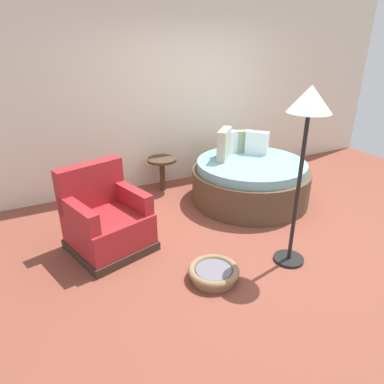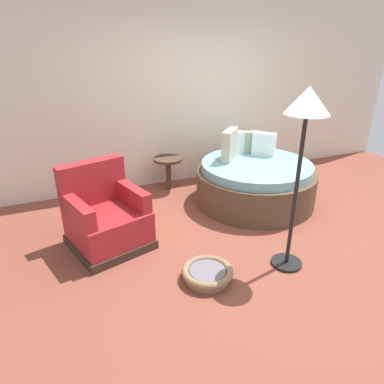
# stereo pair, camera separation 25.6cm
# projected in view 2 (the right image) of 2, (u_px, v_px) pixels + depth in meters

# --- Properties ---
(ground_plane) EXTENTS (8.00, 8.00, 0.02)m
(ground_plane) POSITION_uv_depth(u_px,v_px,m) (253.00, 236.00, 4.21)
(ground_plane) COLOR brown
(back_wall) EXTENTS (8.00, 0.12, 2.94)m
(back_wall) POSITION_uv_depth(u_px,v_px,m) (188.00, 88.00, 5.35)
(back_wall) COLOR silver
(back_wall) RESTS_ON ground_plane
(round_daybed) EXTENTS (1.67, 1.67, 1.03)m
(round_daybed) POSITION_uv_depth(u_px,v_px,m) (255.00, 182.00, 4.94)
(round_daybed) COLOR brown
(round_daybed) RESTS_ON ground_plane
(red_armchair) EXTENTS (0.99, 0.99, 0.94)m
(red_armchair) POSITION_uv_depth(u_px,v_px,m) (106.00, 218.00, 3.90)
(red_armchair) COLOR #38281E
(red_armchair) RESTS_ON ground_plane
(pet_basket) EXTENTS (0.51, 0.51, 0.13)m
(pet_basket) POSITION_uv_depth(u_px,v_px,m) (207.00, 273.00, 3.41)
(pet_basket) COLOR #8E704C
(pet_basket) RESTS_ON ground_plane
(side_table) EXTENTS (0.44, 0.44, 0.52)m
(side_table) POSITION_uv_depth(u_px,v_px,m) (168.00, 164.00, 5.29)
(side_table) COLOR #473323
(side_table) RESTS_ON ground_plane
(floor_lamp) EXTENTS (0.40, 0.40, 1.82)m
(floor_lamp) POSITION_uv_depth(u_px,v_px,m) (306.00, 120.00, 3.04)
(floor_lamp) COLOR black
(floor_lamp) RESTS_ON ground_plane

